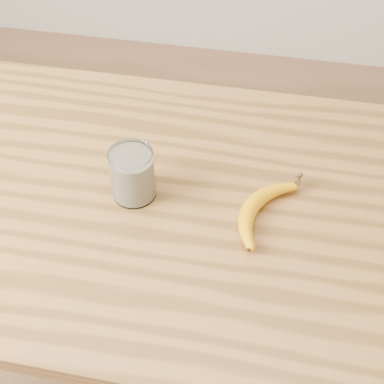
# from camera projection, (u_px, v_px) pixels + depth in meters

# --- Properties ---
(table) EXTENTS (1.20, 0.80, 0.90)m
(table) POSITION_uv_depth(u_px,v_px,m) (117.00, 228.00, 1.21)
(table) COLOR #95622D
(table) RESTS_ON ground
(smoothie_glass) EXTENTS (0.09, 0.09, 0.11)m
(smoothie_glass) POSITION_uv_depth(u_px,v_px,m) (133.00, 175.00, 1.07)
(smoothie_glass) COLOR white
(smoothie_glass) RESTS_ON table
(banana) EXTENTS (0.20, 0.29, 0.03)m
(banana) POSITION_uv_depth(u_px,v_px,m) (252.00, 205.00, 1.06)
(banana) COLOR #EA9803
(banana) RESTS_ON table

